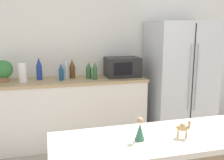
{
  "coord_description": "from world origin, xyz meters",
  "views": [
    {
      "loc": [
        -0.84,
        -1.01,
        1.57
      ],
      "look_at": [
        -0.21,
        1.36,
        1.08
      ],
      "focal_mm": 40.0,
      "sensor_mm": 36.0,
      "label": 1
    }
  ],
  "objects_px": {
    "refrigerator": "(179,79)",
    "wise_man_figurine_blue": "(140,130)",
    "back_bottle_2": "(61,72)",
    "back_bottle_3": "(95,71)",
    "back_bottle_5": "(66,68)",
    "microwave": "(122,67)",
    "paper_towel_roll": "(23,73)",
    "potted_plant": "(3,70)",
    "camel_figurine": "(183,127)",
    "back_bottle_1": "(89,70)",
    "back_bottle_4": "(72,69)",
    "back_bottle_0": "(39,69)"
  },
  "relations": [
    {
      "from": "paper_towel_roll",
      "to": "back_bottle_5",
      "type": "xyz_separation_m",
      "value": [
        0.56,
        0.09,
        0.03
      ]
    },
    {
      "from": "potted_plant",
      "to": "back_bottle_0",
      "type": "bearing_deg",
      "value": 5.03
    },
    {
      "from": "refrigerator",
      "to": "back_bottle_4",
      "type": "distance_m",
      "value": 1.61
    },
    {
      "from": "refrigerator",
      "to": "back_bottle_5",
      "type": "relative_size",
      "value": 5.23
    },
    {
      "from": "back_bottle_1",
      "to": "back_bottle_4",
      "type": "bearing_deg",
      "value": 157.1
    },
    {
      "from": "back_bottle_3",
      "to": "wise_man_figurine_blue",
      "type": "bearing_deg",
      "value": -93.19
    },
    {
      "from": "back_bottle_4",
      "to": "camel_figurine",
      "type": "xyz_separation_m",
      "value": [
        0.45,
        -2.2,
        -0.06
      ]
    },
    {
      "from": "back_bottle_4",
      "to": "back_bottle_2",
      "type": "bearing_deg",
      "value": -141.5
    },
    {
      "from": "paper_towel_roll",
      "to": "microwave",
      "type": "relative_size",
      "value": 0.51
    },
    {
      "from": "potted_plant",
      "to": "back_bottle_5",
      "type": "relative_size",
      "value": 0.87
    },
    {
      "from": "back_bottle_1",
      "to": "microwave",
      "type": "bearing_deg",
      "value": 3.21
    },
    {
      "from": "wise_man_figurine_blue",
      "to": "refrigerator",
      "type": "bearing_deg",
      "value": 54.85
    },
    {
      "from": "potted_plant",
      "to": "back_bottle_3",
      "type": "bearing_deg",
      "value": -6.58
    },
    {
      "from": "back_bottle_0",
      "to": "wise_man_figurine_blue",
      "type": "height_order",
      "value": "back_bottle_0"
    },
    {
      "from": "back_bottle_3",
      "to": "paper_towel_roll",
      "type": "bearing_deg",
      "value": 176.75
    },
    {
      "from": "camel_figurine",
      "to": "back_bottle_1",
      "type": "bearing_deg",
      "value": 96.31
    },
    {
      "from": "back_bottle_4",
      "to": "back_bottle_5",
      "type": "bearing_deg",
      "value": -158.14
    },
    {
      "from": "refrigerator",
      "to": "back_bottle_3",
      "type": "height_order",
      "value": "refrigerator"
    },
    {
      "from": "back_bottle_0",
      "to": "back_bottle_2",
      "type": "distance_m",
      "value": 0.31
    },
    {
      "from": "microwave",
      "to": "paper_towel_roll",
      "type": "bearing_deg",
      "value": -177.51
    },
    {
      "from": "back_bottle_1",
      "to": "camel_figurine",
      "type": "xyz_separation_m",
      "value": [
        0.23,
        -2.11,
        -0.04
      ]
    },
    {
      "from": "refrigerator",
      "to": "potted_plant",
      "type": "relative_size",
      "value": 5.98
    },
    {
      "from": "refrigerator",
      "to": "wise_man_figurine_blue",
      "type": "bearing_deg",
      "value": -125.15
    },
    {
      "from": "back_bottle_0",
      "to": "back_bottle_4",
      "type": "bearing_deg",
      "value": 0.12
    },
    {
      "from": "back_bottle_2",
      "to": "back_bottle_3",
      "type": "relative_size",
      "value": 0.98
    },
    {
      "from": "microwave",
      "to": "refrigerator",
      "type": "bearing_deg",
      "value": -6.32
    },
    {
      "from": "back_bottle_0",
      "to": "back_bottle_5",
      "type": "height_order",
      "value": "back_bottle_5"
    },
    {
      "from": "potted_plant",
      "to": "back_bottle_4",
      "type": "bearing_deg",
      "value": 2.58
    },
    {
      "from": "refrigerator",
      "to": "back_bottle_1",
      "type": "height_order",
      "value": "refrigerator"
    },
    {
      "from": "back_bottle_3",
      "to": "camel_figurine",
      "type": "xyz_separation_m",
      "value": [
        0.16,
        -2.03,
        -0.04
      ]
    },
    {
      "from": "potted_plant",
      "to": "back_bottle_3",
      "type": "height_order",
      "value": "potted_plant"
    },
    {
      "from": "back_bottle_5",
      "to": "back_bottle_0",
      "type": "bearing_deg",
      "value": 174.38
    },
    {
      "from": "microwave",
      "to": "potted_plant",
      "type": "bearing_deg",
      "value": 179.17
    },
    {
      "from": "back_bottle_5",
      "to": "wise_man_figurine_blue",
      "type": "relative_size",
      "value": 2.23
    },
    {
      "from": "potted_plant",
      "to": "paper_towel_roll",
      "type": "bearing_deg",
      "value": -19.01
    },
    {
      "from": "potted_plant",
      "to": "back_bottle_3",
      "type": "relative_size",
      "value": 1.16
    },
    {
      "from": "microwave",
      "to": "back_bottle_1",
      "type": "distance_m",
      "value": 0.5
    },
    {
      "from": "paper_towel_roll",
      "to": "camel_figurine",
      "type": "xyz_separation_m",
      "value": [
        1.1,
        -2.08,
        -0.05
      ]
    },
    {
      "from": "back_bottle_5",
      "to": "camel_figurine",
      "type": "xyz_separation_m",
      "value": [
        0.54,
        -2.17,
        -0.08
      ]
    },
    {
      "from": "refrigerator",
      "to": "camel_figurine",
      "type": "distance_m",
      "value": 2.35
    },
    {
      "from": "paper_towel_roll",
      "to": "back_bottle_3",
      "type": "relative_size",
      "value": 1.01
    },
    {
      "from": "back_bottle_3",
      "to": "back_bottle_5",
      "type": "distance_m",
      "value": 0.41
    },
    {
      "from": "potted_plant",
      "to": "back_bottle_2",
      "type": "xyz_separation_m",
      "value": [
        0.73,
        -0.09,
        -0.04
      ]
    },
    {
      "from": "back_bottle_2",
      "to": "back_bottle_3",
      "type": "xyz_separation_m",
      "value": [
        0.45,
        -0.05,
        0.0
      ]
    },
    {
      "from": "back_bottle_0",
      "to": "back_bottle_4",
      "type": "xyz_separation_m",
      "value": [
        0.45,
        0.0,
        -0.02
      ]
    },
    {
      "from": "potted_plant",
      "to": "back_bottle_4",
      "type": "relative_size",
      "value": 1.04
    },
    {
      "from": "paper_towel_roll",
      "to": "back_bottle_1",
      "type": "distance_m",
      "value": 0.87
    },
    {
      "from": "refrigerator",
      "to": "wise_man_figurine_blue",
      "type": "distance_m",
      "value": 2.46
    },
    {
      "from": "paper_towel_roll",
      "to": "back_bottle_0",
      "type": "relative_size",
      "value": 0.8
    },
    {
      "from": "back_bottle_5",
      "to": "wise_man_figurine_blue",
      "type": "distance_m",
      "value": 2.15
    }
  ]
}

